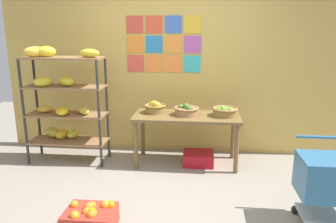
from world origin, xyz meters
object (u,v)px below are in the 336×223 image
Objects in this scene: produce_crate_under_table at (198,158)px; shopping_cart at (328,180)px; fruit_basket_back_right at (155,107)px; fruit_basket_left at (186,110)px; display_table at (187,121)px; orange_crate_foreground at (91,218)px; fruit_basket_centre at (225,111)px; banana_shelf_unit at (62,99)px.

produce_crate_under_table is 0.51× the size of shopping_cart.
fruit_basket_left is at bearing -10.06° from fruit_basket_back_right.
display_table is 3.09× the size of orange_crate_foreground.
fruit_basket_back_right is 0.36× the size of shopping_cart.
fruit_basket_centre is at bearing 51.65° from orange_crate_foreground.
banana_shelf_unit is 1.72m from fruit_basket_left.
banana_shelf_unit reaches higher than display_table.
orange_crate_foreground is at bearing -60.48° from banana_shelf_unit.
display_table is (1.72, 0.07, -0.29)m from banana_shelf_unit.
fruit_basket_left is 0.42× the size of shopping_cart.
fruit_basket_centre reaches higher than produce_crate_under_table.
orange_crate_foreground is 2.26m from shopping_cart.
shopping_cart is (0.89, -1.36, -0.30)m from fruit_basket_centre.
display_table is 4.21× the size of fruit_basket_centre.
fruit_basket_left is 0.52m from fruit_basket_centre.
produce_crate_under_table is (-0.34, -0.02, -0.68)m from fruit_basket_centre.
fruit_basket_centre is at bearing 2.05° from banana_shelf_unit.
display_table is 0.16m from fruit_basket_left.
display_table is 4.25× the size of fruit_basket_left.
shopping_cart is (1.40, -1.35, -0.31)m from fruit_basket_left.
fruit_basket_back_right is 0.96m from fruit_basket_centre.
banana_shelf_unit reaches higher than fruit_basket_back_right.
display_table is at bearing 64.02° from orange_crate_foreground.
fruit_basket_centre is (0.96, -0.07, -0.02)m from fruit_basket_back_right.
banana_shelf_unit is 1.12× the size of display_table.
fruit_basket_centre reaches higher than display_table.
display_table reaches higher than orange_crate_foreground.
fruit_basket_back_right reaches higher than produce_crate_under_table.
fruit_basket_centre is 0.73× the size of orange_crate_foreground.
produce_crate_under_table is (1.89, 0.06, -0.81)m from banana_shelf_unit.
fruit_basket_centre is at bearing 128.51° from shopping_cart.
produce_crate_under_table is (0.18, -0.01, -0.69)m from fruit_basket_left.
fruit_basket_left is 0.45m from fruit_basket_back_right.
fruit_basket_left is 0.71m from produce_crate_under_table.
banana_shelf_unit is 1.74m from display_table.
produce_crate_under_table is at bearing 1.75° from banana_shelf_unit.
banana_shelf_unit reaches higher than fruit_basket_centre.
fruit_basket_centre reaches higher than shopping_cart.
banana_shelf_unit reaches higher than produce_crate_under_table.
banana_shelf_unit is 3.47× the size of orange_crate_foreground.
fruit_basket_left is at bearing 175.31° from produce_crate_under_table.
fruit_basket_left is at bearing -179.21° from fruit_basket_centre.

